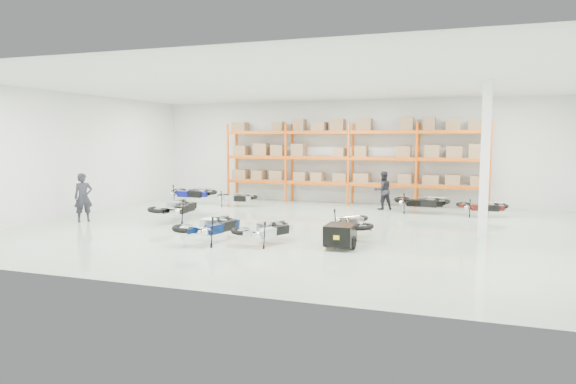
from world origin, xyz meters
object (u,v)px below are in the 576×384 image
at_px(moto_black_far_left, 176,204).
at_px(moto_back_a, 191,190).
at_px(moto_blue_centre, 211,222).
at_px(moto_silver_left, 266,226).
at_px(moto_touring_right, 353,219).
at_px(moto_back_c, 420,199).
at_px(person_back, 383,190).
at_px(trailer, 340,235).
at_px(moto_back_d, 482,204).
at_px(moto_back_b, 235,195).
at_px(person_left, 83,197).

relative_size(moto_black_far_left, moto_back_a, 1.01).
bearing_deg(moto_blue_centre, moto_silver_left, -155.40).
bearing_deg(moto_touring_right, moto_back_c, 59.69).
distance_m(moto_touring_right, moto_back_a, 9.99).
height_order(moto_black_far_left, person_back, person_back).
bearing_deg(trailer, moto_blue_centre, -174.79).
relative_size(trailer, moto_back_d, 0.96).
height_order(moto_back_b, moto_back_d, moto_back_b).
bearing_deg(moto_back_a, moto_back_c, -84.80).
relative_size(moto_touring_right, person_left, 1.05).
bearing_deg(moto_back_b, moto_back_a, 80.64).
xyz_separation_m(moto_back_a, moto_back_b, (2.27, -0.31, -0.11)).
bearing_deg(moto_back_a, moto_blue_centre, -142.92).
xyz_separation_m(moto_back_d, person_back, (-3.72, 0.72, 0.29)).
bearing_deg(moto_back_c, moto_black_far_left, 128.28).
bearing_deg(moto_blue_centre, moto_black_far_left, -30.65).
relative_size(moto_touring_right, trailer, 1.17).
distance_m(moto_silver_left, moto_back_d, 9.12).
xyz_separation_m(moto_touring_right, person_left, (-9.34, -0.18, 0.30)).
distance_m(trailer, moto_back_a, 10.94).
bearing_deg(moto_black_far_left, person_left, 18.59).
height_order(moto_silver_left, trailer, moto_silver_left).
distance_m(moto_blue_centre, moto_touring_right, 4.06).
bearing_deg(moto_blue_centre, person_back, -98.46).
relative_size(moto_silver_left, moto_back_d, 1.06).
distance_m(moto_silver_left, moto_back_c, 8.11).
distance_m(moto_back_a, person_left, 5.72).
xyz_separation_m(moto_blue_centre, person_back, (3.49, 8.11, 0.19)).
distance_m(trailer, moto_back_b, 9.09).
bearing_deg(moto_back_b, moto_black_far_left, 174.58).
relative_size(moto_silver_left, person_left, 0.99).
relative_size(moto_back_b, moto_back_c, 0.86).
bearing_deg(person_back, moto_black_far_left, 7.44).
distance_m(moto_black_far_left, trailer, 6.86).
bearing_deg(person_left, trailer, -59.19).
xyz_separation_m(trailer, moto_back_d, (3.65, 7.05, 0.11)).
bearing_deg(moto_touring_right, moto_silver_left, -156.65).
xyz_separation_m(trailer, person_left, (-9.34, 1.42, 0.47)).
distance_m(moto_back_b, moto_back_d, 9.75).
xyz_separation_m(moto_touring_right, person_back, (-0.07, 6.17, 0.23)).
distance_m(moto_back_a, moto_back_d, 12.02).
bearing_deg(moto_back_d, moto_back_a, 89.29).
relative_size(moto_blue_centre, moto_back_d, 1.21).
bearing_deg(moto_back_a, trailer, -126.07).
relative_size(trailer, person_left, 0.90).
distance_m(moto_blue_centre, person_left, 6.05).
height_order(moto_touring_right, trailer, moto_touring_right).
bearing_deg(moto_back_b, moto_silver_left, -150.92).
bearing_deg(moto_touring_right, person_back, 74.67).
height_order(moto_blue_centre, moto_silver_left, moto_blue_centre).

